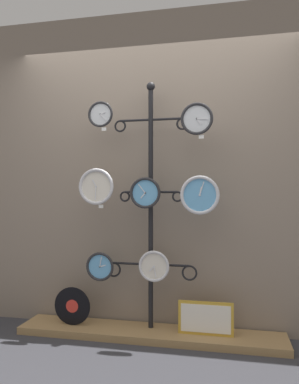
{
  "coord_description": "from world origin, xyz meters",
  "views": [
    {
      "loc": [
        0.65,
        -2.67,
        1.19
      ],
      "look_at": [
        0.0,
        0.36,
        1.2
      ],
      "focal_mm": 35.0,
      "sensor_mm": 36.0,
      "label": 1
    }
  ],
  "objects_px": {
    "clock_middle_center": "(145,193)",
    "clock_top_right": "(197,119)",
    "clock_top_left": "(101,114)",
    "clock_bottom_left": "(100,267)",
    "display_stand": "(151,251)",
    "clock_middle_right": "(200,195)",
    "clock_middle_left": "(96,187)",
    "picture_frame": "(206,318)",
    "clock_bottom_center": "(154,266)",
    "vinyl_record": "(72,306)"
  },
  "relations": [
    {
      "from": "clock_middle_left",
      "to": "clock_bottom_left",
      "type": "relative_size",
      "value": 1.25
    },
    {
      "from": "display_stand",
      "to": "clock_top_right",
      "type": "height_order",
      "value": "display_stand"
    },
    {
      "from": "clock_bottom_center",
      "to": "clock_middle_center",
      "type": "bearing_deg",
      "value": -165.37
    },
    {
      "from": "vinyl_record",
      "to": "clock_bottom_center",
      "type": "bearing_deg",
      "value": 0.77
    },
    {
      "from": "display_stand",
      "to": "vinyl_record",
      "type": "xyz_separation_m",
      "value": [
        -0.67,
        -0.09,
        -0.48
      ]
    },
    {
      "from": "picture_frame",
      "to": "clock_middle_center",
      "type": "bearing_deg",
      "value": -177.34
    },
    {
      "from": "display_stand",
      "to": "clock_bottom_center",
      "type": "height_order",
      "value": "display_stand"
    },
    {
      "from": "clock_middle_left",
      "to": "clock_bottom_center",
      "type": "relative_size",
      "value": 1.2
    },
    {
      "from": "clock_middle_left",
      "to": "clock_top_left",
      "type": "bearing_deg",
      "value": 56.5
    },
    {
      "from": "clock_middle_right",
      "to": "clock_top_left",
      "type": "bearing_deg",
      "value": 178.39
    },
    {
      "from": "clock_middle_center",
      "to": "vinyl_record",
      "type": "bearing_deg",
      "value": 179.24
    },
    {
      "from": "clock_middle_right",
      "to": "clock_middle_left",
      "type": "bearing_deg",
      "value": -179.07
    },
    {
      "from": "clock_middle_right",
      "to": "clock_bottom_left",
      "type": "height_order",
      "value": "clock_middle_right"
    },
    {
      "from": "clock_top_right",
      "to": "vinyl_record",
      "type": "distance_m",
      "value": 1.88
    },
    {
      "from": "clock_top_right",
      "to": "vinyl_record",
      "type": "height_order",
      "value": "clock_top_right"
    },
    {
      "from": "clock_bottom_center",
      "to": "clock_middle_left",
      "type": "bearing_deg",
      "value": -175.54
    },
    {
      "from": "clock_bottom_left",
      "to": "vinyl_record",
      "type": "distance_m",
      "value": 0.42
    },
    {
      "from": "clock_middle_center",
      "to": "clock_top_right",
      "type": "bearing_deg",
      "value": -1.91
    },
    {
      "from": "clock_top_right",
      "to": "clock_bottom_center",
      "type": "relative_size",
      "value": 1.01
    },
    {
      "from": "clock_top_left",
      "to": "clock_middle_right",
      "type": "bearing_deg",
      "value": -1.61
    },
    {
      "from": "clock_bottom_center",
      "to": "vinyl_record",
      "type": "bearing_deg",
      "value": -179.23
    },
    {
      "from": "vinyl_record",
      "to": "clock_top_left",
      "type": "bearing_deg",
      "value": 2.06
    },
    {
      "from": "clock_top_left",
      "to": "clock_bottom_center",
      "type": "distance_m",
      "value": 1.34
    },
    {
      "from": "picture_frame",
      "to": "display_stand",
      "type": "bearing_deg",
      "value": 170.79
    },
    {
      "from": "clock_middle_left",
      "to": "clock_middle_center",
      "type": "height_order",
      "value": "clock_middle_left"
    },
    {
      "from": "clock_middle_left",
      "to": "clock_bottom_left",
      "type": "height_order",
      "value": "clock_middle_left"
    },
    {
      "from": "clock_middle_right",
      "to": "clock_bottom_left",
      "type": "relative_size",
      "value": 1.28
    },
    {
      "from": "display_stand",
      "to": "clock_top_left",
      "type": "height_order",
      "value": "display_stand"
    },
    {
      "from": "clock_middle_center",
      "to": "clock_bottom_left",
      "type": "bearing_deg",
      "value": 176.73
    },
    {
      "from": "display_stand",
      "to": "picture_frame",
      "type": "distance_m",
      "value": 0.69
    },
    {
      "from": "clock_middle_center",
      "to": "clock_bottom_left",
      "type": "distance_m",
      "value": 0.74
    },
    {
      "from": "clock_top_right",
      "to": "clock_middle_right",
      "type": "distance_m",
      "value": 0.6
    },
    {
      "from": "display_stand",
      "to": "clock_bottom_left",
      "type": "distance_m",
      "value": 0.45
    },
    {
      "from": "clock_middle_right",
      "to": "clock_bottom_center",
      "type": "height_order",
      "value": "clock_middle_right"
    },
    {
      "from": "clock_top_right",
      "to": "clock_middle_right",
      "type": "height_order",
      "value": "clock_top_right"
    },
    {
      "from": "clock_top_left",
      "to": "clock_bottom_left",
      "type": "bearing_deg",
      "value": 140.9
    },
    {
      "from": "clock_top_right",
      "to": "clock_middle_center",
      "type": "distance_m",
      "value": 0.72
    },
    {
      "from": "clock_top_right",
      "to": "clock_middle_right",
      "type": "xyz_separation_m",
      "value": [
        0.02,
        0.01,
        -0.6
      ]
    },
    {
      "from": "display_stand",
      "to": "clock_top_left",
      "type": "xyz_separation_m",
      "value": [
        -0.42,
        -0.08,
        1.16
      ]
    },
    {
      "from": "clock_top_left",
      "to": "display_stand",
      "type": "bearing_deg",
      "value": 10.89
    },
    {
      "from": "vinyl_record",
      "to": "picture_frame",
      "type": "height_order",
      "value": "vinyl_record"
    },
    {
      "from": "clock_middle_left",
      "to": "clock_middle_center",
      "type": "bearing_deg",
      "value": 2.72
    },
    {
      "from": "picture_frame",
      "to": "vinyl_record",
      "type": "bearing_deg",
      "value": -179.28
    },
    {
      "from": "clock_top_left",
      "to": "clock_middle_center",
      "type": "bearing_deg",
      "value": -2.58
    },
    {
      "from": "clock_top_left",
      "to": "clock_bottom_center",
      "type": "xyz_separation_m",
      "value": [
        0.46,
        0.0,
        -1.26
      ]
    },
    {
      "from": "vinyl_record",
      "to": "clock_bottom_left",
      "type": "bearing_deg",
      "value": 3.3
    },
    {
      "from": "clock_middle_center",
      "to": "picture_frame",
      "type": "height_order",
      "value": "clock_middle_center"
    },
    {
      "from": "clock_bottom_center",
      "to": "vinyl_record",
      "type": "xyz_separation_m",
      "value": [
        -0.71,
        -0.01,
        -0.37
      ]
    },
    {
      "from": "display_stand",
      "to": "picture_frame",
      "type": "bearing_deg",
      "value": -9.21
    },
    {
      "from": "clock_middle_center",
      "to": "clock_top_left",
      "type": "bearing_deg",
      "value": 177.42
    }
  ]
}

